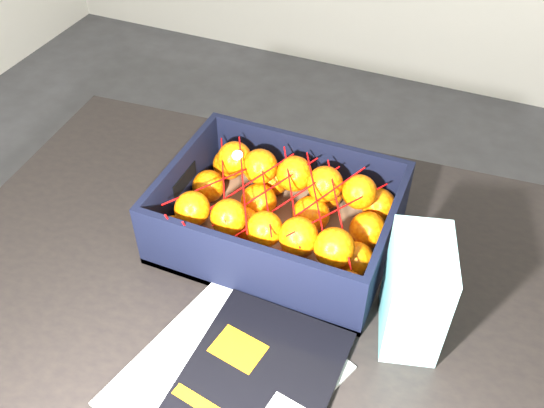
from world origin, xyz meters
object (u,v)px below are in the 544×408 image
at_px(produce_crate, 279,222).
at_px(retail_carton, 415,293).
at_px(table, 280,316).
at_px(magazine_stack, 235,380).

relative_size(produce_crate, retail_carton, 2.11).
relative_size(table, retail_carton, 6.73).
relative_size(table, magazine_stack, 3.71).
height_order(magazine_stack, retail_carton, retail_carton).
height_order(table, magazine_stack, magazine_stack).
distance_m(table, retail_carton, 0.29).
relative_size(magazine_stack, retail_carton, 1.82).
bearing_deg(magazine_stack, produce_crate, 100.07).
distance_m(produce_crate, retail_carton, 0.28).
bearing_deg(produce_crate, table, -65.37).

